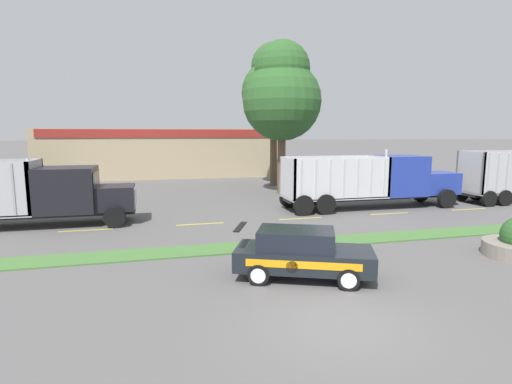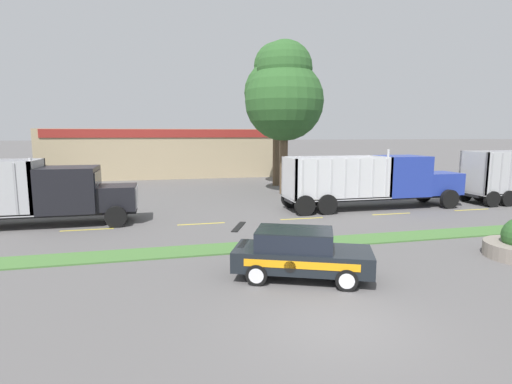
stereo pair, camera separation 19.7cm
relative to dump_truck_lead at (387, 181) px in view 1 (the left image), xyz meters
The scene contains 13 objects.
ground_plane 16.61m from the dump_truck_lead, 125.85° to the right, with size 600.00×600.00×0.00m, color #5B5959.
grass_verge 11.87m from the dump_truck_lead, 145.41° to the right, with size 120.00×1.48×0.06m, color #477538.
centre_line_3 17.35m from the dump_truck_lead, behind, with size 2.40×0.14×0.01m, color yellow.
centre_line_4 12.03m from the dump_truck_lead, behind, with size 2.40×0.14×0.01m, color yellow.
centre_line_5 6.84m from the dump_truck_lead, 163.05° to the right, with size 2.40×0.14×0.01m, color yellow.
centre_line_6 2.71m from the dump_truck_lead, 116.34° to the right, with size 2.40×0.14×0.01m, color yellow.
centre_line_7 5.11m from the dump_truck_lead, 23.59° to the right, with size 2.40×0.14×0.01m, color yellow.
dump_truck_lead is the anchor object (origin of this frame).
dump_truck_mid 19.52m from the dump_truck_lead, behind, with size 11.24×2.81×3.41m.
rally_car 14.11m from the dump_truck_lead, 132.50° to the right, with size 4.58×3.23×1.60m.
store_building_backdrop 27.91m from the dump_truck_lead, 117.43° to the left, with size 24.45×12.10×5.02m.
tree_behind_centre 14.25m from the dump_truck_lead, 107.50° to the left, with size 5.57×5.57×12.21m.
tree_behind_right 10.24m from the dump_truck_lead, 122.99° to the left, with size 5.84×5.84×11.30m.
Camera 1 is at (-4.19, -8.35, 4.51)m, focal length 28.00 mm.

